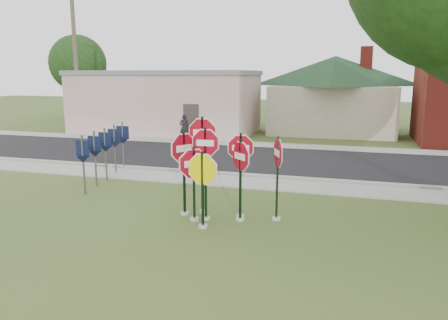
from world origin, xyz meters
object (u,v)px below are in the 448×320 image
(utility_pole_near, at_px, (75,58))
(stop_sign_yellow, at_px, (203,180))
(pedestrian, at_px, (184,128))
(stop_sign_center, at_px, (206,161))
(stop_sign_left, at_px, (194,175))

(utility_pole_near, bearing_deg, stop_sign_yellow, -46.53)
(utility_pole_near, xyz_separation_m, pedestrian, (7.83, -0.88, -4.11))
(stop_sign_center, bearing_deg, pedestrian, 114.25)
(stop_sign_yellow, xyz_separation_m, stop_sign_left, (-0.42, 0.49, 0.02))
(stop_sign_yellow, relative_size, stop_sign_left, 0.99)
(stop_sign_center, bearing_deg, stop_sign_left, -150.28)
(utility_pole_near, bearing_deg, stop_sign_left, -46.44)
(stop_sign_left, bearing_deg, pedestrian, 112.96)
(stop_sign_center, relative_size, stop_sign_left, 1.24)
(stop_sign_yellow, relative_size, pedestrian, 1.35)
(stop_sign_center, distance_m, pedestrian, 14.38)
(stop_sign_center, distance_m, utility_pole_near, 19.86)
(stop_sign_center, xyz_separation_m, utility_pole_near, (-13.72, 13.97, 3.31))
(stop_sign_yellow, xyz_separation_m, utility_pole_near, (-13.86, 14.62, 3.70))
(stop_sign_center, xyz_separation_m, stop_sign_left, (-0.28, -0.16, -0.37))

